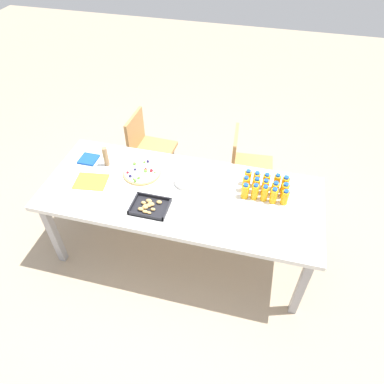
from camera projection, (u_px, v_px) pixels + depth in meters
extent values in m
plane|color=tan|center=(183.00, 249.00, 3.31)|extent=(12.00, 12.00, 0.00)
cube|color=silver|center=(181.00, 194.00, 2.80)|extent=(2.21, 0.90, 0.04)
cube|color=#99999E|center=(304.00, 215.00, 3.14)|extent=(0.06, 0.06, 0.70)
cube|color=#99999E|center=(92.00, 177.00, 3.50)|extent=(0.06, 0.06, 0.70)
cube|color=#99999E|center=(301.00, 287.00, 2.62)|extent=(0.06, 0.06, 0.70)
cube|color=#99999E|center=(54.00, 234.00, 2.98)|extent=(0.06, 0.06, 0.70)
cube|color=#B7844C|center=(154.00, 151.00, 3.65)|extent=(0.42, 0.42, 0.04)
cube|color=#B7844C|center=(135.00, 132.00, 3.56)|extent=(0.05, 0.38, 0.38)
cylinder|color=silver|center=(174.00, 162.00, 3.90)|extent=(0.02, 0.02, 0.41)
cylinder|color=silver|center=(164.00, 181.00, 3.68)|extent=(0.02, 0.02, 0.41)
cylinder|color=silver|center=(147.00, 157.00, 3.97)|extent=(0.02, 0.02, 0.41)
cylinder|color=silver|center=(136.00, 175.00, 3.75)|extent=(0.02, 0.02, 0.41)
cube|color=#B7844C|center=(252.00, 168.00, 3.45)|extent=(0.43, 0.43, 0.04)
cube|color=#B7844C|center=(235.00, 151.00, 3.34)|extent=(0.06, 0.38, 0.38)
cylinder|color=silver|center=(265.00, 178.00, 3.72)|extent=(0.02, 0.02, 0.41)
cylinder|color=silver|center=(264.00, 199.00, 3.49)|extent=(0.02, 0.02, 0.41)
cylinder|color=silver|center=(235.00, 174.00, 3.75)|extent=(0.02, 0.02, 0.41)
cylinder|color=silver|center=(232.00, 195.00, 3.53)|extent=(0.02, 0.02, 0.41)
cylinder|color=#F9AF14|center=(285.00, 185.00, 2.76)|extent=(0.06, 0.06, 0.13)
cylinder|color=blue|center=(287.00, 178.00, 2.71)|extent=(0.04, 0.04, 0.02)
cylinder|color=#F9AD14|center=(276.00, 183.00, 2.77)|extent=(0.05, 0.05, 0.13)
cylinder|color=blue|center=(278.00, 175.00, 2.72)|extent=(0.03, 0.03, 0.02)
cylinder|color=#F9AD14|center=(266.00, 182.00, 2.78)|extent=(0.06, 0.06, 0.13)
cylinder|color=blue|center=(267.00, 175.00, 2.73)|extent=(0.04, 0.04, 0.02)
cylinder|color=#FAAD14|center=(256.00, 180.00, 2.80)|extent=(0.05, 0.05, 0.13)
cylinder|color=blue|center=(257.00, 173.00, 2.75)|extent=(0.04, 0.04, 0.02)
cylinder|color=#F9AD14|center=(248.00, 178.00, 2.82)|extent=(0.06, 0.06, 0.12)
cylinder|color=blue|center=(249.00, 171.00, 2.77)|extent=(0.04, 0.04, 0.02)
cylinder|color=#FAAB14|center=(285.00, 191.00, 2.71)|extent=(0.06, 0.06, 0.12)
cylinder|color=blue|center=(286.00, 185.00, 2.67)|extent=(0.04, 0.04, 0.02)
cylinder|color=#F9AE14|center=(275.00, 190.00, 2.72)|extent=(0.06, 0.06, 0.12)
cylinder|color=blue|center=(276.00, 183.00, 2.68)|extent=(0.04, 0.04, 0.02)
cylinder|color=#FAAC14|center=(265.00, 187.00, 2.74)|extent=(0.05, 0.05, 0.12)
cylinder|color=blue|center=(266.00, 181.00, 2.69)|extent=(0.04, 0.04, 0.02)
cylinder|color=#FAAC14|center=(256.00, 186.00, 2.75)|extent=(0.05, 0.05, 0.13)
cylinder|color=blue|center=(257.00, 179.00, 2.70)|extent=(0.04, 0.04, 0.02)
cylinder|color=#FAAE14|center=(245.00, 184.00, 2.76)|extent=(0.05, 0.05, 0.13)
cylinder|color=blue|center=(246.00, 178.00, 2.71)|extent=(0.03, 0.03, 0.02)
cylinder|color=#FAAB14|center=(285.00, 198.00, 2.66)|extent=(0.05, 0.05, 0.12)
cylinder|color=blue|center=(286.00, 191.00, 2.62)|extent=(0.04, 0.04, 0.02)
cylinder|color=#FAAD14|center=(274.00, 196.00, 2.67)|extent=(0.06, 0.06, 0.12)
cylinder|color=blue|center=(275.00, 189.00, 2.62)|extent=(0.04, 0.04, 0.02)
cylinder|color=#F9AC14|center=(264.00, 194.00, 2.69)|extent=(0.05, 0.05, 0.13)
cylinder|color=blue|center=(266.00, 187.00, 2.64)|extent=(0.03, 0.03, 0.02)
cylinder|color=#F9AE14|center=(255.00, 192.00, 2.70)|extent=(0.05, 0.05, 0.13)
cylinder|color=blue|center=(256.00, 185.00, 2.65)|extent=(0.03, 0.03, 0.02)
cylinder|color=#FAAB14|center=(245.00, 191.00, 2.71)|extent=(0.06, 0.06, 0.12)
cylinder|color=blue|center=(246.00, 185.00, 2.66)|extent=(0.04, 0.04, 0.02)
cylinder|color=tan|center=(142.00, 172.00, 2.95)|extent=(0.32, 0.32, 0.02)
cylinder|color=white|center=(142.00, 171.00, 2.94)|extent=(0.29, 0.29, 0.01)
sphere|color=red|center=(151.00, 170.00, 2.93)|extent=(0.03, 0.03, 0.03)
sphere|color=#66B238|center=(146.00, 171.00, 2.92)|extent=(0.03, 0.03, 0.03)
sphere|color=#66B238|center=(155.00, 172.00, 2.91)|extent=(0.02, 0.02, 0.02)
sphere|color=#66B238|center=(135.00, 164.00, 2.99)|extent=(0.03, 0.03, 0.03)
sphere|color=#66B238|center=(139.00, 178.00, 2.86)|extent=(0.03, 0.03, 0.03)
sphere|color=#66B238|center=(134.00, 179.00, 2.85)|extent=(0.02, 0.02, 0.02)
sphere|color=#66B238|center=(135.00, 181.00, 2.84)|extent=(0.02, 0.02, 0.02)
sphere|color=red|center=(146.00, 169.00, 2.94)|extent=(0.03, 0.03, 0.03)
sphere|color=#1E1947|center=(135.00, 169.00, 2.94)|extent=(0.02, 0.02, 0.02)
sphere|color=red|center=(128.00, 172.00, 2.91)|extent=(0.02, 0.02, 0.02)
sphere|color=#1E1947|center=(130.00, 176.00, 2.88)|extent=(0.03, 0.03, 0.03)
sphere|color=#1E1947|center=(148.00, 161.00, 3.01)|extent=(0.02, 0.02, 0.02)
sphere|color=#66B238|center=(144.00, 162.00, 3.01)|extent=(0.02, 0.02, 0.02)
cube|color=black|center=(150.00, 207.00, 2.66)|extent=(0.28, 0.22, 0.01)
cube|color=black|center=(154.00, 197.00, 2.73)|extent=(0.28, 0.01, 0.03)
cube|color=black|center=(145.00, 216.00, 2.58)|extent=(0.28, 0.01, 0.03)
cube|color=black|center=(167.00, 209.00, 2.63)|extent=(0.01, 0.22, 0.03)
cube|color=black|center=(133.00, 203.00, 2.68)|extent=(0.01, 0.22, 0.03)
ellipsoid|color=tan|center=(159.00, 202.00, 2.68)|extent=(0.04, 0.03, 0.02)
ellipsoid|color=tan|center=(146.00, 206.00, 2.65)|extent=(0.04, 0.03, 0.02)
ellipsoid|color=tan|center=(145.00, 212.00, 2.61)|extent=(0.04, 0.03, 0.02)
ellipsoid|color=tan|center=(146.00, 207.00, 2.65)|extent=(0.04, 0.03, 0.02)
ellipsoid|color=tan|center=(148.00, 206.00, 2.66)|extent=(0.04, 0.03, 0.03)
ellipsoid|color=tan|center=(153.00, 209.00, 2.63)|extent=(0.04, 0.03, 0.02)
ellipsoid|color=tan|center=(141.00, 209.00, 2.63)|extent=(0.04, 0.03, 0.03)
ellipsoid|color=tan|center=(144.00, 203.00, 2.68)|extent=(0.04, 0.03, 0.02)
ellipsoid|color=tan|center=(149.00, 213.00, 2.61)|extent=(0.03, 0.02, 0.02)
ellipsoid|color=tan|center=(151.00, 204.00, 2.66)|extent=(0.05, 0.04, 0.03)
ellipsoid|color=tan|center=(145.00, 207.00, 2.64)|extent=(0.05, 0.03, 0.03)
ellipsoid|color=tan|center=(149.00, 201.00, 2.69)|extent=(0.05, 0.03, 0.03)
cylinder|color=silver|center=(186.00, 183.00, 2.86)|extent=(0.19, 0.19, 0.00)
cylinder|color=silver|center=(186.00, 182.00, 2.86)|extent=(0.19, 0.19, 0.00)
cylinder|color=silver|center=(186.00, 182.00, 2.86)|extent=(0.19, 0.19, 0.00)
cylinder|color=silver|center=(186.00, 181.00, 2.85)|extent=(0.19, 0.19, 0.00)
cylinder|color=silver|center=(186.00, 181.00, 2.85)|extent=(0.19, 0.19, 0.00)
cylinder|color=silver|center=(186.00, 180.00, 2.85)|extent=(0.19, 0.19, 0.00)
cylinder|color=silver|center=(186.00, 180.00, 2.84)|extent=(0.19, 0.19, 0.00)
cube|color=#194CA5|center=(89.00, 159.00, 3.07)|extent=(0.15, 0.15, 0.02)
cylinder|color=#9E7A56|center=(106.00, 157.00, 2.97)|extent=(0.04, 0.04, 0.18)
cube|color=yellow|center=(91.00, 181.00, 2.87)|extent=(0.29, 0.23, 0.01)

